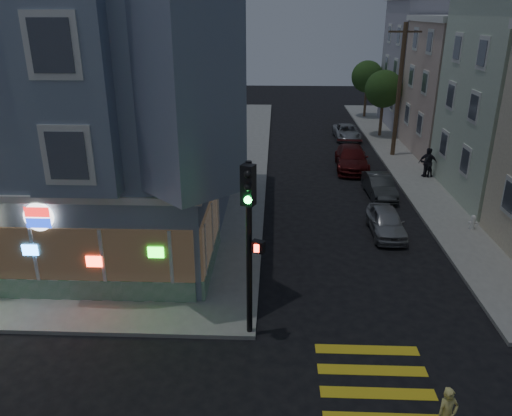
# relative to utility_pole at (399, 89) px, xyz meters

# --- Properties ---
(ground) EXTENTS (120.00, 120.00, 0.00)m
(ground) POSITION_rel_utility_pole_xyz_m (-12.00, -24.00, -4.80)
(ground) COLOR black
(ground) RESTS_ON ground
(sidewalk_nw) EXTENTS (33.00, 42.00, 0.15)m
(sidewalk_nw) POSITION_rel_utility_pole_xyz_m (-25.50, -1.00, -4.72)
(sidewalk_nw) COLOR gray
(sidewalk_nw) RESTS_ON ground
(corner_building) EXTENTS (14.60, 14.60, 11.40)m
(corner_building) POSITION_rel_utility_pole_xyz_m (-18.00, -13.02, 1.02)
(corner_building) COLOR slate
(corner_building) RESTS_ON sidewalk_nw
(row_house_c) EXTENTS (12.00, 8.60, 9.00)m
(row_house_c) POSITION_rel_utility_pole_xyz_m (7.50, 1.00, -0.15)
(row_house_c) COLOR beige
(row_house_c) RESTS_ON sidewalk_ne
(row_house_d) EXTENTS (12.00, 8.60, 10.50)m
(row_house_d) POSITION_rel_utility_pole_xyz_m (7.50, 10.00, 0.60)
(row_house_d) COLOR #9E9AAA
(row_house_d) RESTS_ON sidewalk_ne
(utility_pole) EXTENTS (2.20, 0.30, 9.00)m
(utility_pole) POSITION_rel_utility_pole_xyz_m (0.00, 0.00, 0.00)
(utility_pole) COLOR #4C3826
(utility_pole) RESTS_ON sidewalk_ne
(street_tree_near) EXTENTS (3.00, 3.00, 5.30)m
(street_tree_near) POSITION_rel_utility_pole_xyz_m (0.20, 6.00, -0.86)
(street_tree_near) COLOR #4C3826
(street_tree_near) RESTS_ON sidewalk_ne
(street_tree_far) EXTENTS (3.00, 3.00, 5.30)m
(street_tree_far) POSITION_rel_utility_pole_xyz_m (0.20, 14.00, -0.86)
(street_tree_far) COLOR #4C3826
(street_tree_far) RESTS_ON sidewalk_ne
(running_child) EXTENTS (0.61, 0.48, 1.49)m
(running_child) POSITION_rel_utility_pole_xyz_m (-4.17, -25.73, -4.05)
(running_child) COLOR #E0D372
(running_child) RESTS_ON ground
(pedestrian_a) EXTENTS (0.93, 0.74, 1.82)m
(pedestrian_a) POSITION_rel_utility_pole_xyz_m (1.00, -5.02, -3.74)
(pedestrian_a) COLOR black
(pedestrian_a) RESTS_ON sidewalk_ne
(pedestrian_b) EXTENTS (1.14, 0.60, 1.85)m
(pedestrian_b) POSITION_rel_utility_pole_xyz_m (1.00, -5.14, -3.72)
(pedestrian_b) COLOR #24232B
(pedestrian_b) RESTS_ON sidewalk_ne
(parked_car_a) EXTENTS (1.50, 3.70, 1.26)m
(parked_car_a) POSITION_rel_utility_pole_xyz_m (-3.20, -13.56, -4.17)
(parked_car_a) COLOR #96989D
(parked_car_a) RESTS_ON ground
(parked_car_b) EXTENTS (1.50, 3.84, 1.24)m
(parked_car_b) POSITION_rel_utility_pole_xyz_m (-2.54, -8.36, -4.17)
(parked_car_b) COLOR #323537
(parked_car_b) RESTS_ON ground
(parked_car_c) EXTENTS (2.34, 5.16, 1.47)m
(parked_car_c) POSITION_rel_utility_pole_xyz_m (-3.40, -3.16, -4.06)
(parked_car_c) COLOR #4F1212
(parked_car_c) RESTS_ON ground
(parked_car_d) EXTENTS (2.04, 4.24, 1.16)m
(parked_car_d) POSITION_rel_utility_pole_xyz_m (-2.67, 5.15, -4.22)
(parked_car_d) COLOR #979BA0
(parked_car_d) RESTS_ON ground
(traffic_signal) EXTENTS (0.73, 0.64, 5.75)m
(traffic_signal) POSITION_rel_utility_pole_xyz_m (-9.18, -21.85, -0.76)
(traffic_signal) COLOR black
(traffic_signal) RESTS_ON sidewalk_nw
(fire_hydrant) EXTENTS (0.40, 0.23, 0.70)m
(fire_hydrant) POSITION_rel_utility_pole_xyz_m (1.00, -13.10, -4.28)
(fire_hydrant) COLOR white
(fire_hydrant) RESTS_ON sidewalk_ne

